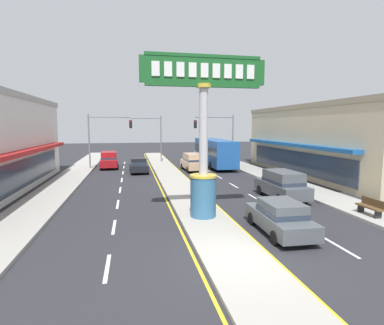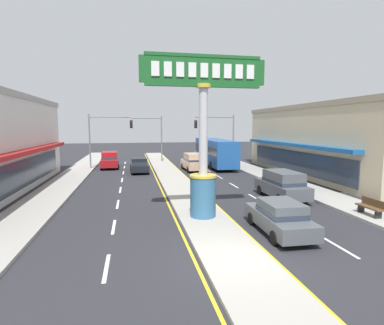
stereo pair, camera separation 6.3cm
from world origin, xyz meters
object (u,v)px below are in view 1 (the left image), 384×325
(traffic_light_right_side, at_px, (219,131))
(street_bench, at_px, (371,206))
(traffic_light_median_far, at_px, (150,131))
(bus_far_left_oncoming, at_px, (214,151))
(suv_kerb_right, at_px, (282,184))
(traffic_light_left_side, at_px, (105,132))
(sedan_near_right_lane, at_px, (280,217))
(suv_near_left_lane, at_px, (193,162))
(suv_mid_left_lane, at_px, (109,160))
(sedan_far_right_lane, at_px, (139,165))
(district_sign, at_px, (203,145))
(storefront_right, at_px, (329,141))

(traffic_light_right_side, distance_m, street_bench, 21.57)
(traffic_light_median_far, distance_m, bus_far_left_oncoming, 9.35)
(traffic_light_right_side, xyz_separation_m, suv_kerb_right, (-0.28, -16.20, -3.26))
(traffic_light_median_far, xyz_separation_m, suv_kerb_right, (7.46, -22.16, -3.21))
(traffic_light_left_side, relative_size, bus_far_left_oncoming, 0.55)
(street_bench, bearing_deg, sedan_near_right_lane, -168.51)
(traffic_light_left_side, height_order, suv_kerb_right, traffic_light_left_side)
(traffic_light_median_far, distance_m, suv_near_left_lane, 9.79)
(traffic_light_median_far, height_order, bus_far_left_oncoming, traffic_light_median_far)
(traffic_light_median_far, height_order, suv_mid_left_lane, traffic_light_median_far)
(traffic_light_right_side, height_order, traffic_light_median_far, same)
(bus_far_left_oncoming, distance_m, street_bench, 22.15)
(sedan_far_right_lane, height_order, bus_far_left_oncoming, bus_far_left_oncoming)
(bus_far_left_oncoming, height_order, street_bench, bus_far_left_oncoming)
(traffic_light_right_side, xyz_separation_m, suv_near_left_lane, (-3.58, -2.31, -3.26))
(traffic_light_median_far, distance_m, suv_kerb_right, 23.60)
(traffic_light_median_far, height_order, suv_kerb_right, traffic_light_median_far)
(district_sign, bearing_deg, suv_kerb_right, 27.74)
(sedan_near_right_lane, distance_m, suv_mid_left_lane, 25.74)
(traffic_light_left_side, height_order, traffic_light_right_side, same)
(storefront_right, height_order, bus_far_left_oncoming, storefront_right)
(suv_near_left_lane, height_order, bus_far_left_oncoming, bus_far_left_oncoming)
(storefront_right, bearing_deg, suv_kerb_right, -138.08)
(storefront_right, distance_m, street_bench, 15.16)
(traffic_light_left_side, relative_size, street_bench, 3.87)
(sedan_far_right_lane, bearing_deg, suv_mid_left_lane, 129.17)
(suv_near_left_lane, relative_size, suv_kerb_right, 1.01)
(sedan_near_right_lane, distance_m, bus_far_left_oncoming, 23.42)
(district_sign, xyz_separation_m, sedan_far_right_lane, (-2.93, 17.14, -3.13))
(district_sign, relative_size, bus_far_left_oncoming, 0.74)
(sedan_far_right_lane, height_order, suv_mid_left_lane, suv_mid_left_lane)
(sedan_far_right_lane, relative_size, bus_far_left_oncoming, 0.39)
(sedan_near_right_lane, distance_m, suv_near_left_lane, 20.03)
(traffic_light_left_side, bearing_deg, suv_mid_left_lane, 69.33)
(sedan_far_right_lane, bearing_deg, bus_far_left_oncoming, 19.03)
(traffic_light_right_side, distance_m, traffic_light_median_far, 9.77)
(traffic_light_right_side, bearing_deg, street_bench, -83.98)
(traffic_light_left_side, height_order, traffic_light_median_far, same)
(traffic_light_right_side, bearing_deg, sedan_near_right_lane, -99.12)
(traffic_light_left_side, relative_size, traffic_light_right_side, 1.00)
(district_sign, distance_m, sedan_near_right_lane, 5.15)
(traffic_light_left_side, distance_m, bus_far_left_oncoming, 12.97)
(traffic_light_left_side, relative_size, suv_near_left_lane, 1.33)
(traffic_light_left_side, height_order, suv_near_left_lane, traffic_light_left_side)
(street_bench, bearing_deg, traffic_light_median_far, 110.20)
(suv_mid_left_lane, bearing_deg, bus_far_left_oncoming, -4.09)
(storefront_right, bearing_deg, traffic_light_left_side, 158.13)
(traffic_light_left_side, distance_m, sedan_far_right_lane, 5.98)
(district_sign, relative_size, suv_mid_left_lane, 1.78)
(sedan_near_right_lane, relative_size, street_bench, 2.72)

